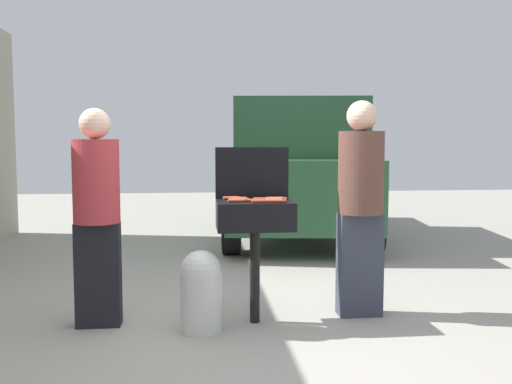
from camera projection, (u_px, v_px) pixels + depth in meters
The scene contains 20 objects.
ground_plane at pixel (238, 327), 4.42m from camera, with size 24.00×24.00×0.00m, color #9E998E.
bbq_grill at pixel (255, 220), 4.47m from camera, with size 0.60×0.44×0.97m.
grill_lid_open at pixel (252, 173), 4.66m from camera, with size 0.60×0.05×0.42m, color black.
hot_dog_0 at pixel (277, 201), 4.33m from camera, with size 0.03×0.03×0.13m, color #AD4228.
hot_dog_1 at pixel (237, 201), 4.36m from camera, with size 0.03×0.03×0.13m, color #B74C33.
hot_dog_2 at pixel (275, 198), 4.54m from camera, with size 0.03×0.03×0.13m, color #C6593D.
hot_dog_3 at pixel (239, 198), 4.53m from camera, with size 0.03×0.03×0.13m, color #B74C33.
hot_dog_4 at pixel (231, 198), 4.58m from camera, with size 0.03×0.03×0.13m, color #C6593D.
hot_dog_5 at pixel (273, 200), 4.40m from camera, with size 0.03×0.03×0.13m, color #C6593D.
hot_dog_6 at pixel (273, 199), 4.47m from camera, with size 0.03×0.03×0.13m, color #B74C33.
hot_dog_7 at pixel (236, 199), 4.45m from camera, with size 0.03×0.03×0.13m, color #AD4228.
hot_dog_8 at pixel (262, 199), 4.49m from camera, with size 0.03×0.03×0.13m, color #AD4228.
hot_dog_9 at pixel (241, 200), 4.42m from camera, with size 0.03×0.03×0.13m, color #B74C33.
hot_dog_10 at pixel (260, 201), 4.31m from camera, with size 0.03×0.03×0.13m, color #AD4228.
hot_dog_11 at pixel (279, 199), 4.50m from camera, with size 0.03×0.03×0.13m, color #AD4228.
hot_dog_12 at pixel (255, 200), 4.38m from camera, with size 0.03×0.03×0.13m, color #AD4228.
propane_tank at pixel (201, 289), 4.32m from camera, with size 0.32×0.32×0.62m.
person_left at pixel (97, 209), 4.39m from camera, with size 0.36×0.36×1.69m.
person_right at pixel (361, 200), 4.65m from camera, with size 0.37×0.37×1.77m.
parked_minivan at pixel (296, 169), 8.67m from camera, with size 2.48×4.60×2.02m.
Camera 1 is at (-0.32, -4.30, 1.43)m, focal length 39.91 mm.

